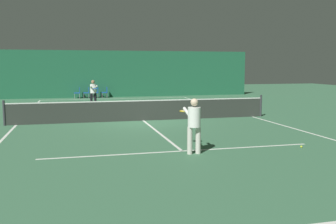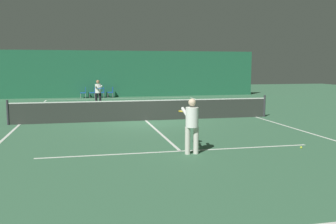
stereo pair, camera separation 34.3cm
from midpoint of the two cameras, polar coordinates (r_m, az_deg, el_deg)
The scene contains 16 objects.
ground_plane at distance 17.30m, azimuth -2.85°, elevation -1.30°, with size 60.00×60.00×0.00m, color #386647.
backdrop_curtain at distance 30.53m, azimuth -7.20°, elevation 5.78°, with size 23.00×0.12×3.71m.
court_line_baseline_far at distance 29.03m, azimuth -6.84°, elevation 2.05°, with size 11.00×0.10×0.00m.
court_line_service_far at distance 23.58m, azimuth -5.49°, elevation 0.92°, with size 8.25×0.10×0.00m.
court_line_service_near at distance 11.15m, azimuth 2.77°, elevation -5.97°, with size 8.25×0.10×0.00m.
court_line_sideline_left at distance 17.26m, azimuth -21.16°, elevation -1.79°, with size 0.10×23.80×0.00m.
court_line_sideline_right at distance 19.01m, azimuth 13.72°, elevation -0.73°, with size 0.10×23.80×0.00m.
court_line_centre at distance 17.30m, azimuth -2.85°, elevation -1.29°, with size 0.10×12.80×0.00m.
tennis_net at distance 17.23m, azimuth -2.86°, elevation 0.38°, with size 12.00×0.10×1.07m.
player_near at distance 10.69m, azimuth 4.52°, elevation -1.48°, with size 0.40×1.32×1.60m.
player_far at distance 24.18m, azimuth -10.20°, elevation 3.22°, with size 0.49×1.35×1.61m.
courtside_chair_0 at distance 29.91m, azimuth -12.37°, elevation 3.01°, with size 0.44×0.44×0.84m.
courtside_chair_1 at distance 29.92m, azimuth -11.02°, elevation 3.05°, with size 0.44×0.44×0.84m.
courtside_chair_2 at distance 29.95m, azimuth -9.67°, elevation 3.08°, with size 0.44×0.44×0.84m.
courtside_chair_3 at distance 29.99m, azimuth -8.33°, elevation 3.11°, with size 0.44×0.44×0.84m.
tennis_ball at distance 12.23m, azimuth 20.39°, elevation -5.09°, with size 0.07×0.07×0.07m.
Camera 2 is at (-2.72, -16.91, 2.52)m, focal length 40.00 mm.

